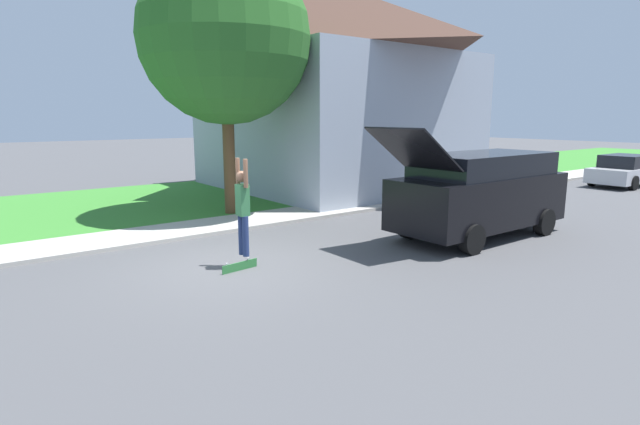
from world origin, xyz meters
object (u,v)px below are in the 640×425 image
lawn_tree_near (225,38)px  car_down_street (625,171)px  suv_parked (480,192)px  skateboard (240,267)px  skateboarder (243,206)px

lawn_tree_near → car_down_street: 18.23m
suv_parked → car_down_street: 13.43m
lawn_tree_near → suv_parked: lawn_tree_near is taller
lawn_tree_near → skateboard: (5.22, -2.50, -5.21)m
skateboarder → skateboard: bearing=-55.6°
lawn_tree_near → skateboarder: lawn_tree_near is taller
suv_parked → lawn_tree_near: bearing=-149.4°
suv_parked → skateboard: suv_parked is taller
car_down_street → skateboard: 19.57m
lawn_tree_near → suv_parked: bearing=30.6°
skateboard → suv_parked: bearing=79.8°
lawn_tree_near → car_down_street: bearing=75.2°
suv_parked → car_down_street: suv_parked is taller
lawn_tree_near → skateboarder: size_ratio=3.94×
suv_parked → skateboarder: bearing=-101.6°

